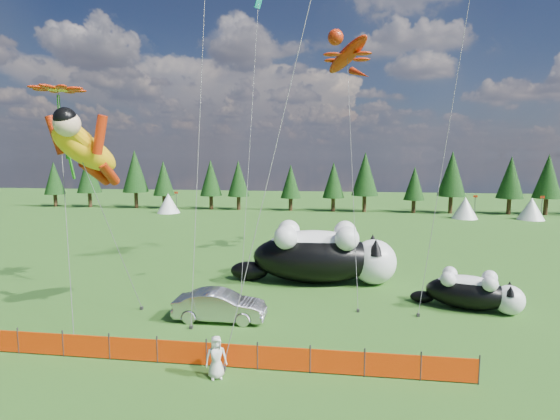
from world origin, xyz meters
name	(u,v)px	position (x,y,z in m)	size (l,w,h in m)	color
ground	(205,333)	(0.00, 0.00, 0.00)	(160.00, 160.00, 0.00)	#0D390A
safety_fence	(182,352)	(0.00, -3.00, 0.50)	(22.06, 0.06, 1.10)	#262626
tree_line	(299,184)	(0.00, 45.00, 4.00)	(90.00, 4.00, 8.00)	black
festival_tents	(378,206)	(11.00, 40.00, 1.40)	(50.00, 3.20, 2.80)	white
cat_large	(322,254)	(4.93, 8.91, 1.83)	(10.65, 4.02, 3.84)	black
cat_small	(472,291)	(13.02, 5.01, 0.97)	(5.55, 3.15, 2.05)	black
car	(220,306)	(0.23, 1.68, 0.75)	(1.58, 4.53, 1.49)	#BABAC0
spectator_e	(216,357)	(1.63, -3.83, 0.80)	(0.78, 0.51, 1.60)	silver
superhero_kite	(86,150)	(-5.32, -0.11, 8.33)	(4.76, 5.26, 10.48)	#FFB40D
gecko_kite	(347,55)	(6.33, 12.60, 14.86)	(6.27, 12.62, 17.28)	#B42409
flower_kite	(58,92)	(-8.44, 2.72, 11.33)	(4.84, 6.36, 12.79)	#B42409
diamond_kite_d	(257,21)	(0.08, 12.82, 17.39)	(0.86, 8.98, 20.49)	#0DA68E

